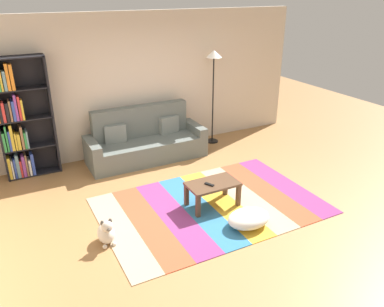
{
  "coord_description": "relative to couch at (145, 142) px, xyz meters",
  "views": [
    {
      "loc": [
        -2.58,
        -4.49,
        3.1
      ],
      "look_at": [
        0.01,
        0.48,
        0.65
      ],
      "focal_mm": 35.88,
      "sensor_mm": 36.0,
      "label": 1
    }
  ],
  "objects": [
    {
      "name": "pouf",
      "position": [
        0.42,
        -2.85,
        -0.21
      ],
      "size": [
        0.63,
        0.46,
        0.23
      ],
      "primitive_type": "ellipsoid",
      "color": "white",
      "rests_on": "rug"
    },
    {
      "name": "rug",
      "position": [
        0.23,
        -2.15,
        -0.33
      ],
      "size": [
        3.31,
        2.17,
        0.01
      ],
      "color": "tan",
      "rests_on": "ground_plane"
    },
    {
      "name": "back_wall",
      "position": [
        0.21,
        0.53,
        1.01
      ],
      "size": [
        6.8,
        0.1,
        2.7
      ],
      "primitive_type": "cube",
      "color": "beige",
      "rests_on": "ground_plane"
    },
    {
      "name": "dog",
      "position": [
        -1.45,
        -2.31,
        -0.18
      ],
      "size": [
        0.22,
        0.35,
        0.4
      ],
      "color": "beige",
      "rests_on": "ground_plane"
    },
    {
      "name": "standing_lamp",
      "position": [
        1.58,
        0.15,
        1.28
      ],
      "size": [
        0.32,
        0.32,
        1.94
      ],
      "color": "black",
      "rests_on": "ground_plane"
    },
    {
      "name": "couch",
      "position": [
        0.0,
        0.0,
        0.0
      ],
      "size": [
        2.26,
        0.8,
        1.0
      ],
      "color": "#59605B",
      "rests_on": "ground_plane"
    },
    {
      "name": "tv_remote",
      "position": [
        0.17,
        -2.18,
        0.06
      ],
      "size": [
        0.1,
        0.15,
        0.02
      ],
      "primitive_type": "cube",
      "rotation": [
        0.0,
        0.0,
        0.45
      ],
      "color": "black",
      "rests_on": "coffee_table"
    },
    {
      "name": "ground_plane",
      "position": [
        0.21,
        -2.02,
        -0.34
      ],
      "size": [
        14.0,
        14.0,
        0.0
      ],
      "primitive_type": "plane",
      "color": "#9E7042"
    },
    {
      "name": "bookshelf",
      "position": [
        -2.14,
        0.28,
        0.64
      ],
      "size": [
        0.9,
        0.28,
        2.08
      ],
      "color": "black",
      "rests_on": "ground_plane"
    },
    {
      "name": "coffee_table",
      "position": [
        0.25,
        -2.14,
        -0.02
      ],
      "size": [
        0.78,
        0.45,
        0.38
      ],
      "color": "#513826",
      "rests_on": "rug"
    }
  ]
}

